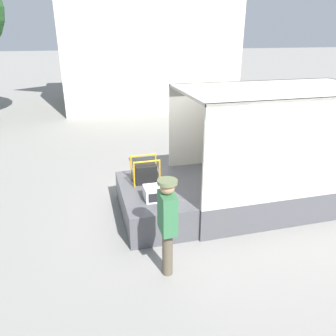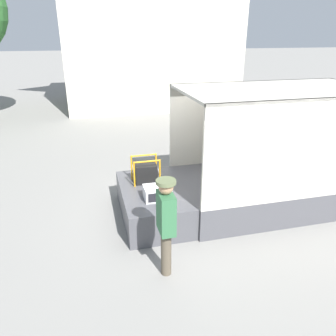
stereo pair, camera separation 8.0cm
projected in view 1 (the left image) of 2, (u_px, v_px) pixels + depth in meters
The scene contains 7 objects.
ground_plane at pixel (182, 212), 7.72m from camera, with size 160.00×160.00×0.00m, color gray.
box_truck at pixel (336, 157), 8.30m from camera, with size 6.61×2.47×2.79m.
tailgate_deck at pixel (153, 203), 7.42m from camera, with size 1.40×2.34×0.70m, color #4C4C51.
microwave at pixel (157, 193), 6.80m from camera, with size 0.55×0.42×0.28m.
portable_generator at pixel (146, 173), 7.55m from camera, with size 0.62×0.44×0.60m.
worker_person at pixel (167, 218), 5.34m from camera, with size 0.32×0.44×1.80m.
house_backdrop at pixel (143, 9), 17.91m from camera, with size 9.57×6.62×10.04m.
Camera 1 is at (-2.05, -6.43, 3.92)m, focal length 35.00 mm.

